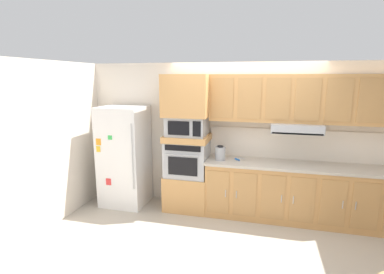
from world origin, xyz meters
name	(u,v)px	position (x,y,z in m)	size (l,w,h in m)	color
ground_plane	(234,235)	(0.00, 0.00, 0.00)	(9.60, 9.60, 0.00)	#B2A899
back_kitchen_wall	(243,136)	(0.00, 1.11, 1.25)	(6.20, 0.12, 2.50)	silver
side_panel_left	(60,141)	(-2.80, 0.00, 1.25)	(0.12, 7.10, 2.50)	silver
refrigerator	(125,156)	(-2.04, 0.68, 0.88)	(0.76, 0.73, 1.76)	white
oven_base_cabinet	(187,191)	(-0.90, 0.75, 0.30)	(0.74, 0.62, 0.60)	tan
built_in_oven	(187,158)	(-0.90, 0.75, 0.90)	(0.70, 0.62, 0.60)	#A8AAAF
appliance_mid_shelf	(187,138)	(-0.90, 0.75, 1.25)	(0.74, 0.62, 0.10)	tan
microwave	(187,126)	(-0.90, 0.75, 1.46)	(0.64, 0.54, 0.32)	#A8AAAF
appliance_upper_cabinet	(187,95)	(-0.90, 0.75, 1.96)	(0.74, 0.62, 0.68)	tan
lower_cabinet_run	(300,194)	(0.95, 0.75, 0.44)	(2.96, 0.63, 0.88)	tan
countertop_slab	(302,166)	(0.95, 0.75, 0.90)	(3.00, 0.64, 0.04)	#BCB2A3
backsplash_panel	(301,145)	(0.95, 1.04, 1.17)	(3.00, 0.02, 0.50)	white
upper_cabinet_with_hood	(306,101)	(0.94, 0.87, 1.90)	(2.96, 0.48, 0.88)	tan
screwdriver	(238,159)	(-0.05, 0.76, 0.93)	(0.17, 0.17, 0.03)	blue
electric_kettle	(220,153)	(-0.33, 0.70, 1.03)	(0.17, 0.17, 0.24)	#A8AAAF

